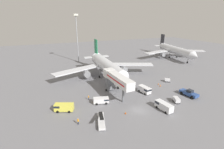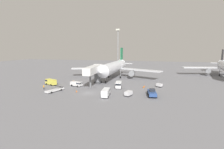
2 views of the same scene
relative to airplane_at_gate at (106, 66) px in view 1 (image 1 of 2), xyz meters
name	(u,v)px [view 1 (image 1 of 2)]	position (x,y,z in m)	size (l,w,h in m)	color
ground_plane	(139,110)	(-1.60, -29.84, -5.47)	(300.00, 300.00, 0.00)	slate
airplane_at_gate	(106,66)	(0.00, 0.00, 0.00)	(46.61, 41.16, 15.14)	silver
jet_bridge	(116,79)	(-3.75, -18.51, 0.57)	(3.99, 16.31, 8.04)	silver
pushback_tug	(189,93)	(18.93, -28.71, -4.35)	(3.24, 6.45, 2.43)	#2D4C8E
belt_loader_truck	(101,120)	(-13.58, -31.20, -4.70)	(3.58, 7.26, 3.32)	white
service_van_near_left	(145,89)	(6.56, -20.58, -4.16)	(2.90, 5.11, 2.31)	white
service_van_outer_left	(164,106)	(5.04, -32.38, -4.17)	(2.70, 5.65, 2.28)	white
service_van_far_right	(63,107)	(-21.55, -21.72, -4.18)	(5.61, 3.95, 2.28)	#E5DB4C
service_van_near_center	(102,100)	(-10.03, -21.63, -4.42)	(5.11, 3.24, 1.81)	white
baggage_cart_outer_right	(167,80)	(21.40, -15.21, -4.71)	(2.52, 2.32, 1.37)	#38383D
baggage_cart_mid_center	(176,100)	(11.81, -30.39, -4.61)	(2.34, 3.09, 1.55)	#38383D
ground_crew_worker_foreground	(78,121)	(-19.11, -29.57, -4.53)	(0.36, 0.36, 1.77)	#1E2333
ground_crew_worker_midground	(89,97)	(-13.17, -17.86, -4.62)	(0.41, 0.41, 1.61)	#1E2333
safety_cone_alpha	(158,84)	(15.99, -16.34, -5.15)	(0.43, 0.43, 0.66)	black
safety_cone_bravo	(125,113)	(-6.03, -30.00, -5.12)	(0.47, 0.47, 0.71)	black
safety_cone_charlie	(160,85)	(15.62, -17.92, -5.10)	(0.50, 0.50, 0.76)	black
airplane_background	(174,50)	(55.67, 18.07, -0.21)	(43.30, 43.50, 14.11)	silver
apron_light_mast	(77,30)	(-5.29, 32.58, 13.46)	(2.40, 2.40, 27.59)	#93969B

